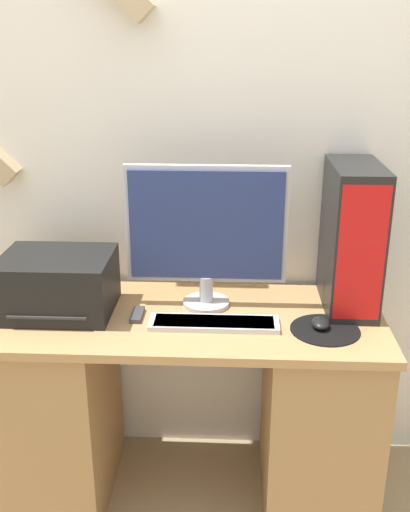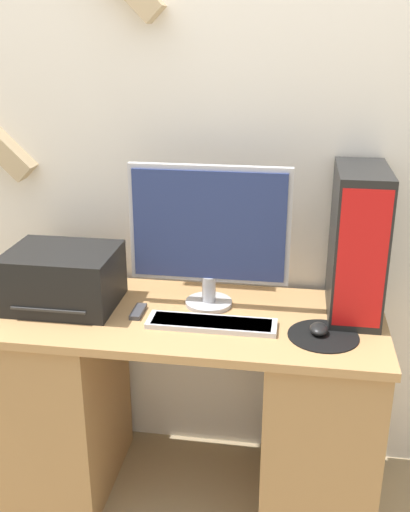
{
  "view_description": "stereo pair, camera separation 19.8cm",
  "coord_description": "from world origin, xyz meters",
  "px_view_note": "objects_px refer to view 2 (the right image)",
  "views": [
    {
      "loc": [
        0.16,
        -1.59,
        1.7
      ],
      "look_at": [
        0.07,
        0.29,
        0.99
      ],
      "focal_mm": 42.0,
      "sensor_mm": 36.0,
      "label": 1
    },
    {
      "loc": [
        0.36,
        -1.57,
        1.7
      ],
      "look_at": [
        0.07,
        0.29,
        0.99
      ],
      "focal_mm": 42.0,
      "sensor_mm": 36.0,
      "label": 2
    }
  ],
  "objects_px": {
    "monitor": "(209,230)",
    "printer": "(63,278)",
    "keyboard": "(212,323)",
    "remote_control": "(138,312)",
    "mouse": "(319,329)",
    "computer_tower": "(357,242)"
  },
  "relations": [
    {
      "from": "remote_control",
      "to": "printer",
      "type": "bearing_deg",
      "value": 172.34
    },
    {
      "from": "printer",
      "to": "remote_control",
      "type": "height_order",
      "value": "printer"
    },
    {
      "from": "computer_tower",
      "to": "printer",
      "type": "relative_size",
      "value": 1.34
    },
    {
      "from": "keyboard",
      "to": "remote_control",
      "type": "distance_m",
      "value": 0.27
    },
    {
      "from": "monitor",
      "to": "remote_control",
      "type": "relative_size",
      "value": 5.05
    },
    {
      "from": "monitor",
      "to": "keyboard",
      "type": "bearing_deg",
      "value": -78.48
    },
    {
      "from": "mouse",
      "to": "remote_control",
      "type": "xyz_separation_m",
      "value": [
        -0.62,
        0.06,
        -0.01
      ]
    },
    {
      "from": "monitor",
      "to": "computer_tower",
      "type": "bearing_deg",
      "value": 3.21
    },
    {
      "from": "monitor",
      "to": "mouse",
      "type": "height_order",
      "value": "monitor"
    },
    {
      "from": "remote_control",
      "to": "computer_tower",
      "type": "bearing_deg",
      "value": 10.87
    },
    {
      "from": "remote_control",
      "to": "keyboard",
      "type": "bearing_deg",
      "value": -11.32
    },
    {
      "from": "mouse",
      "to": "computer_tower",
      "type": "distance_m",
      "value": 0.33
    },
    {
      "from": "computer_tower",
      "to": "remote_control",
      "type": "xyz_separation_m",
      "value": [
        -0.74,
        -0.14,
        -0.25
      ]
    },
    {
      "from": "printer",
      "to": "mouse",
      "type": "bearing_deg",
      "value": -5.99
    },
    {
      "from": "keyboard",
      "to": "printer",
      "type": "relative_size",
      "value": 1.14
    },
    {
      "from": "mouse",
      "to": "computer_tower",
      "type": "xyz_separation_m",
      "value": [
        0.12,
        0.2,
        0.24
      ]
    },
    {
      "from": "monitor",
      "to": "printer",
      "type": "relative_size",
      "value": 1.47
    },
    {
      "from": "keyboard",
      "to": "mouse",
      "type": "distance_m",
      "value": 0.35
    },
    {
      "from": "monitor",
      "to": "printer",
      "type": "height_order",
      "value": "monitor"
    },
    {
      "from": "computer_tower",
      "to": "remote_control",
      "type": "height_order",
      "value": "computer_tower"
    },
    {
      "from": "monitor",
      "to": "remote_control",
      "type": "distance_m",
      "value": 0.38
    },
    {
      "from": "monitor",
      "to": "remote_control",
      "type": "height_order",
      "value": "monitor"
    }
  ]
}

